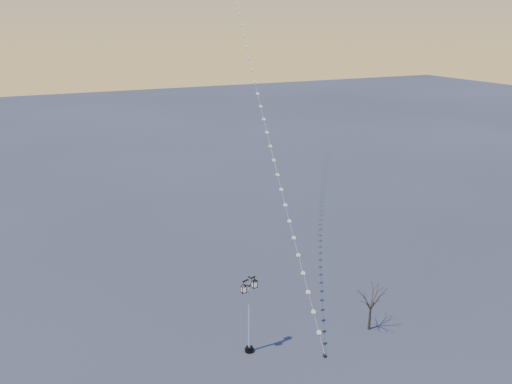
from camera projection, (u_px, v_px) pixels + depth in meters
ground at (303, 359)px, 33.45m from camera, size 300.00×300.00×0.00m
street_lamp at (249, 311)px, 33.28m from camera, size 1.41×0.80×5.75m
bare_tree at (371, 301)px, 36.02m from camera, size 2.06×2.06×3.42m
kite_train at (249, 40)px, 50.00m from camera, size 11.02×48.36×39.69m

